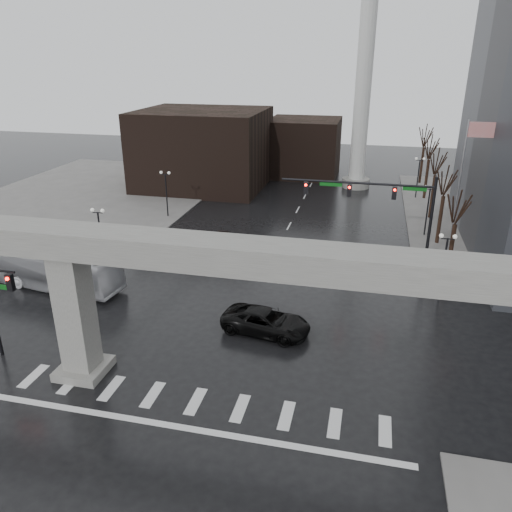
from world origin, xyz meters
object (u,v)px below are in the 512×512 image
at_px(pickup_truck, 266,322).
at_px(city_bus, 51,267).
at_px(signal_mast_arm, 383,201).
at_px(far_car, 220,240).

distance_m(pickup_truck, city_bus, 17.74).
height_order(signal_mast_arm, city_bus, signal_mast_arm).
bearing_deg(signal_mast_arm, far_car, 173.06).
relative_size(pickup_truck, far_car, 1.44).
bearing_deg(signal_mast_arm, city_bus, -159.16).
bearing_deg(far_car, pickup_truck, -70.84).
distance_m(signal_mast_arm, pickup_truck, 14.89).
bearing_deg(far_car, signal_mast_arm, -15.47).
xyz_separation_m(signal_mast_arm, far_car, (-14.19, 1.73, -5.15)).
height_order(pickup_truck, city_bus, city_bus).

